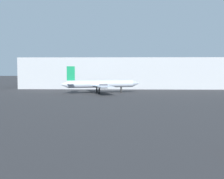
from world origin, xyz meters
TOP-DOWN VIEW (x-y plane):
  - airplane_far_left at (-3.67, 86.50)m, footprint 26.18×24.02m
  - terminal_building at (11.08, 118.05)m, footprint 97.16×26.04m

SIDE VIEW (x-z plane):
  - airplane_far_left at x=-3.67m, z-range -1.32..7.51m
  - terminal_building at x=11.08m, z-range 0.00..12.38m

